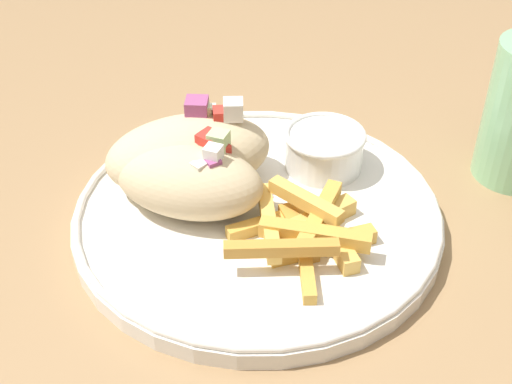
# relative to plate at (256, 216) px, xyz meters

# --- Properties ---
(table) EXTENTS (1.32, 1.32, 0.73)m
(table) POSITION_rel_plate_xyz_m (0.02, 0.00, -0.08)
(table) COLOR #9E7A51
(table) RESTS_ON ground_plane
(plate) EXTENTS (0.29, 0.29, 0.02)m
(plate) POSITION_rel_plate_xyz_m (0.00, 0.00, 0.00)
(plate) COLOR white
(plate) RESTS_ON table
(pita_sandwich_near) EXTENTS (0.13, 0.09, 0.06)m
(pita_sandwich_near) POSITION_rel_plate_xyz_m (-0.05, -0.02, 0.03)
(pita_sandwich_near) COLOR beige
(pita_sandwich_near) RESTS_ON plate
(pita_sandwich_far) EXTENTS (0.15, 0.15, 0.07)m
(pita_sandwich_far) POSITION_rel_plate_xyz_m (-0.07, 0.01, 0.03)
(pita_sandwich_far) COLOR beige
(pita_sandwich_far) RESTS_ON plate
(fries_pile) EXTENTS (0.11, 0.11, 0.03)m
(fries_pile) POSITION_rel_plate_xyz_m (0.05, -0.01, 0.02)
(fries_pile) COLOR gold
(fries_pile) RESTS_ON plate
(sauce_ramekin) EXTENTS (0.07, 0.07, 0.03)m
(sauce_ramekin) POSITION_rel_plate_xyz_m (0.03, 0.08, 0.02)
(sauce_ramekin) COLOR white
(sauce_ramekin) RESTS_ON plate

